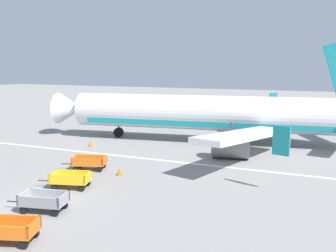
{
  "coord_description": "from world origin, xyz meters",
  "views": [
    {
      "loc": [
        14.94,
        -16.0,
        8.16
      ],
      "look_at": [
        2.32,
        14.02,
        2.8
      ],
      "focal_mm": 39.51,
      "sensor_mm": 36.0,
      "label": 1
    }
  ],
  "objects_px": {
    "baggage_cart_third_in_row": "(44,201)",
    "baggage_cart_far_end": "(89,162)",
    "baggage_cart_second_in_row": "(9,230)",
    "traffic_cone_near_plane": "(91,143)",
    "traffic_cone_mid_apron": "(119,171)",
    "airplane": "(220,114)",
    "baggage_cart_fourth_in_row": "(70,179)"
  },
  "relations": [
    {
      "from": "baggage_cart_fourth_in_row",
      "to": "traffic_cone_near_plane",
      "type": "xyz_separation_m",
      "value": [
        -6.18,
        11.35,
        -0.26
      ]
    },
    {
      "from": "baggage_cart_third_in_row",
      "to": "traffic_cone_near_plane",
      "type": "relative_size",
      "value": 5.35
    },
    {
      "from": "baggage_cart_second_in_row",
      "to": "baggage_cart_far_end",
      "type": "relative_size",
      "value": 1.0
    },
    {
      "from": "baggage_cart_third_in_row",
      "to": "traffic_cone_near_plane",
      "type": "xyz_separation_m",
      "value": [
        -7.29,
        15.21,
        -0.26
      ]
    },
    {
      "from": "baggage_cart_far_end",
      "to": "traffic_cone_mid_apron",
      "type": "xyz_separation_m",
      "value": [
        2.97,
        -0.43,
        -0.29
      ]
    },
    {
      "from": "airplane",
      "to": "baggage_cart_far_end",
      "type": "distance_m",
      "value": 15.95
    },
    {
      "from": "baggage_cart_second_in_row",
      "to": "baggage_cart_fourth_in_row",
      "type": "bearing_deg",
      "value": 106.51
    },
    {
      "from": "baggage_cart_far_end",
      "to": "traffic_cone_near_plane",
      "type": "distance_m",
      "value": 8.62
    },
    {
      "from": "baggage_cart_second_in_row",
      "to": "traffic_cone_mid_apron",
      "type": "height_order",
      "value": "baggage_cart_second_in_row"
    },
    {
      "from": "airplane",
      "to": "baggage_cart_third_in_row",
      "type": "relative_size",
      "value": 10.38
    },
    {
      "from": "baggage_cart_fourth_in_row",
      "to": "traffic_cone_mid_apron",
      "type": "distance_m",
      "value": 4.09
    },
    {
      "from": "airplane",
      "to": "traffic_cone_near_plane",
      "type": "xyz_separation_m",
      "value": [
        -11.46,
        -7.12,
        -2.72
      ]
    },
    {
      "from": "traffic_cone_near_plane",
      "to": "traffic_cone_mid_apron",
      "type": "relative_size",
      "value": 1.07
    },
    {
      "from": "baggage_cart_far_end",
      "to": "traffic_cone_near_plane",
      "type": "xyz_separation_m",
      "value": [
        -4.79,
        7.16,
        -0.26
      ]
    },
    {
      "from": "baggage_cart_second_in_row",
      "to": "baggage_cart_third_in_row",
      "type": "xyz_separation_m",
      "value": [
        -1.09,
        3.56,
        0.0
      ]
    },
    {
      "from": "traffic_cone_near_plane",
      "to": "traffic_cone_mid_apron",
      "type": "xyz_separation_m",
      "value": [
        7.76,
        -7.59,
        -0.02
      ]
    },
    {
      "from": "airplane",
      "to": "traffic_cone_near_plane",
      "type": "height_order",
      "value": "airplane"
    },
    {
      "from": "traffic_cone_mid_apron",
      "to": "airplane",
      "type": "bearing_deg",
      "value": 75.9
    },
    {
      "from": "airplane",
      "to": "baggage_cart_third_in_row",
      "type": "height_order",
      "value": "airplane"
    },
    {
      "from": "baggage_cart_second_in_row",
      "to": "traffic_cone_near_plane",
      "type": "xyz_separation_m",
      "value": [
        -8.38,
        18.78,
        -0.26
      ]
    },
    {
      "from": "baggage_cart_third_in_row",
      "to": "baggage_cart_far_end",
      "type": "distance_m",
      "value": 8.43
    },
    {
      "from": "baggage_cart_third_in_row",
      "to": "traffic_cone_mid_apron",
      "type": "relative_size",
      "value": 5.75
    },
    {
      "from": "airplane",
      "to": "traffic_cone_near_plane",
      "type": "bearing_deg",
      "value": -148.16
    },
    {
      "from": "baggage_cart_far_end",
      "to": "traffic_cone_mid_apron",
      "type": "bearing_deg",
      "value": -8.21
    },
    {
      "from": "airplane",
      "to": "baggage_cart_second_in_row",
      "type": "height_order",
      "value": "airplane"
    },
    {
      "from": "traffic_cone_near_plane",
      "to": "traffic_cone_mid_apron",
      "type": "height_order",
      "value": "traffic_cone_near_plane"
    },
    {
      "from": "baggage_cart_far_end",
      "to": "traffic_cone_mid_apron",
      "type": "relative_size",
      "value": 5.72
    },
    {
      "from": "airplane",
      "to": "baggage_cart_fourth_in_row",
      "type": "relative_size",
      "value": 10.4
    },
    {
      "from": "baggage_cart_second_in_row",
      "to": "baggage_cart_far_end",
      "type": "bearing_deg",
      "value": 107.2
    },
    {
      "from": "baggage_cart_third_in_row",
      "to": "baggage_cart_second_in_row",
      "type": "bearing_deg",
      "value": -72.93
    },
    {
      "from": "baggage_cart_second_in_row",
      "to": "baggage_cart_far_end",
      "type": "xyz_separation_m",
      "value": [
        -3.59,
        11.61,
        0.0
      ]
    },
    {
      "from": "baggage_cart_second_in_row",
      "to": "traffic_cone_near_plane",
      "type": "height_order",
      "value": "baggage_cart_second_in_row"
    }
  ]
}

